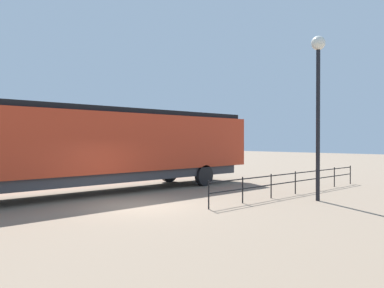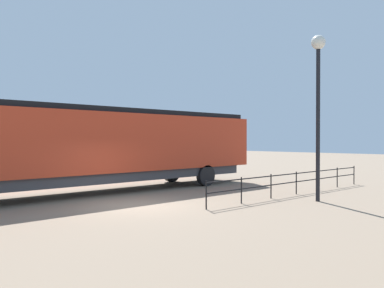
% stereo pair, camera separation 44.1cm
% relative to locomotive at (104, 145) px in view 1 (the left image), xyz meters
% --- Properties ---
extents(ground_plane, '(120.00, 120.00, 0.00)m').
position_rel_locomotive_xyz_m(ground_plane, '(4.10, -1.08, -2.20)').
color(ground_plane, '#84705B').
extents(locomotive, '(3.10, 17.83, 3.87)m').
position_rel_locomotive_xyz_m(locomotive, '(0.00, 0.00, 0.00)').
color(locomotive, red).
rests_on(locomotive, ground_plane).
extents(lamp_post, '(0.56, 0.56, 6.56)m').
position_rel_locomotive_xyz_m(lamp_post, '(8.13, 4.74, 2.56)').
color(lamp_post, black).
rests_on(lamp_post, ground_plane).
extents(platform_fence, '(0.05, 11.49, 1.01)m').
position_rel_locomotive_xyz_m(platform_fence, '(6.42, 5.92, -1.53)').
color(platform_fence, black).
rests_on(platform_fence, ground_plane).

